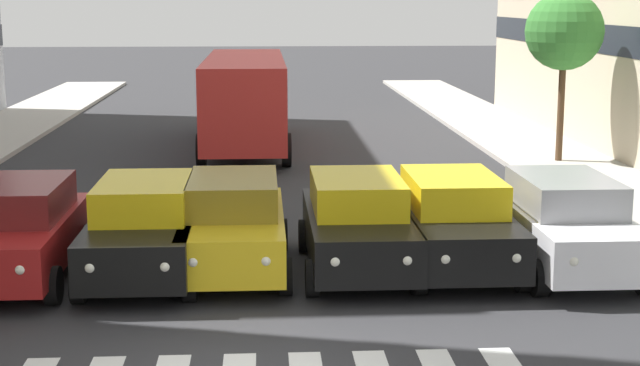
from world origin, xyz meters
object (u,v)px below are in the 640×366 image
object	(u,v)px
car_1	(454,222)
car_4	(144,228)
car_0	(566,223)
bus_behind_traffic	(245,92)
street_tree_2	(564,32)
car_5	(18,230)
car_3	(233,224)
car_2	(357,223)

from	to	relation	value
car_1	car_4	size ratio (longest dim) A/B	1.00
car_0	bus_behind_traffic	distance (m)	16.22
street_tree_2	car_4	bearing A→B (deg)	45.21
car_0	bus_behind_traffic	world-z (taller)	bus_behind_traffic
car_1	car_5	xyz separation A→B (m)	(7.78, 0.21, 0.00)
car_4	car_3	bearing A→B (deg)	-171.44
car_5	car_2	bearing A→B (deg)	-178.44
car_0	street_tree_2	size ratio (longest dim) A/B	0.90
car_3	street_tree_2	xyz separation A→B (m)	(-9.36, -10.77, 3.05)
car_1	car_2	world-z (taller)	same
car_1	bus_behind_traffic	bearing A→B (deg)	-74.80
street_tree_2	car_5	bearing A→B (deg)	40.07
car_3	car_2	bearing A→B (deg)	177.29
car_1	car_2	size ratio (longest dim) A/B	1.00
car_1	car_3	size ratio (longest dim) A/B	1.00
car_2	bus_behind_traffic	xyz separation A→B (m)	(2.24, -14.82, 0.97)
car_1	street_tree_2	world-z (taller)	street_tree_2
car_2	car_4	xyz separation A→B (m)	(3.81, 0.13, 0.00)
bus_behind_traffic	street_tree_2	bearing A→B (deg)	157.16
car_3	street_tree_2	distance (m)	14.59
car_5	street_tree_2	xyz separation A→B (m)	(-13.13, -11.04, 3.05)
car_1	car_4	distance (m)	5.58
bus_behind_traffic	car_3	bearing A→B (deg)	90.00
car_3	bus_behind_traffic	size ratio (longest dim) A/B	0.42
car_4	car_1	bearing A→B (deg)	-178.21
car_0	car_2	xyz separation A→B (m)	(3.77, -0.21, 0.00)
car_1	car_0	bearing A→B (deg)	172.67
car_5	bus_behind_traffic	xyz separation A→B (m)	(-3.77, -14.98, 0.97)
car_0	car_2	distance (m)	3.78
car_0	car_3	bearing A→B (deg)	-3.03
car_0	car_3	world-z (taller)	same
car_1	car_4	world-z (taller)	same
car_0	car_1	size ratio (longest dim) A/B	1.00
car_0	car_2	world-z (taller)	same
car_2	car_5	xyz separation A→B (m)	(6.01, 0.16, 0.00)
car_2	car_5	world-z (taller)	same
bus_behind_traffic	street_tree_2	world-z (taller)	street_tree_2
car_5	street_tree_2	world-z (taller)	street_tree_2
car_3	car_1	bearing A→B (deg)	179.12
car_0	car_5	world-z (taller)	same
car_2	street_tree_2	bearing A→B (deg)	-123.19
car_5	street_tree_2	size ratio (longest dim) A/B	0.90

